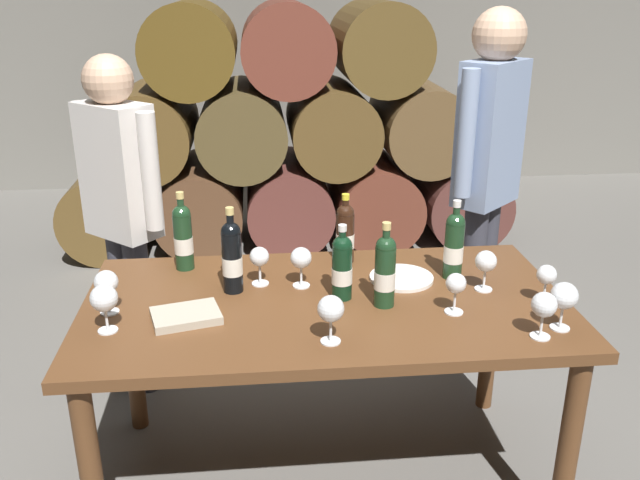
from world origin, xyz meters
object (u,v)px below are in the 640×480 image
wine_glass_2 (331,310)px  wine_glass_7 (259,258)px  sommelier_presenting (488,162)px  taster_seated_left (121,201)px  wine_bottle_0 (345,232)px  wine_glass_6 (456,285)px  wine_glass_3 (564,297)px  wine_bottle_3 (232,256)px  wine_glass_8 (106,283)px  wine_glass_4 (546,276)px  tasting_notebook (186,316)px  wine_bottle_1 (342,267)px  wine_bottle_2 (454,245)px  wine_glass_5 (104,299)px  wine_glass_0 (301,259)px  wine_glass_1 (544,306)px  serving_plate (401,278)px  dining_table (325,323)px  wine_glass_9 (486,263)px  wine_bottle_4 (385,270)px  wine_bottle_5 (183,236)px

wine_glass_2 → wine_glass_7: bearing=115.1°
sommelier_presenting → taster_seated_left: size_ratio=1.11×
wine_bottle_0 → wine_glass_6: wine_bottle_0 is taller
wine_glass_3 → wine_glass_6: bearing=155.2°
wine_bottle_3 → wine_glass_8: wine_bottle_3 is taller
wine_glass_3 → wine_glass_4: wine_glass_3 is taller
tasting_notebook → wine_bottle_1: bearing=-2.4°
wine_bottle_2 → wine_glass_5: bearing=-166.0°
wine_bottle_0 → wine_glass_0: (-0.19, -0.22, -0.01)m
wine_bottle_0 → wine_glass_6: 0.57m
wine_glass_4 → wine_glass_7: 1.02m
wine_glass_3 → wine_glass_6: size_ratio=1.12×
wine_glass_1 → serving_plate: size_ratio=0.65×
wine_bottle_2 → dining_table: bearing=-163.4°
wine_glass_9 → taster_seated_left: size_ratio=0.10×
wine_bottle_4 → taster_seated_left: 1.28m
wine_glass_2 → wine_glass_8: bearing=159.6°
wine_bottle_1 → wine_glass_0: size_ratio=1.81×
wine_bottle_4 → sommelier_presenting: (0.62, 0.81, 0.15)m
wine_glass_9 → tasting_notebook: 1.07m
wine_glass_3 → wine_glass_6: 0.34m
dining_table → wine_glass_3: 0.81m
wine_glass_4 → sommelier_presenting: 0.87m
wine_bottle_2 → wine_glass_5: (-1.22, -0.31, -0.02)m
wine_glass_0 → wine_glass_7: size_ratio=1.04×
wine_glass_4 → serving_plate: (-0.45, 0.24, -0.09)m
dining_table → tasting_notebook: size_ratio=7.73×
taster_seated_left → wine_glass_3: bearing=-32.9°
wine_bottle_4 → wine_glass_5: 0.92m
wine_glass_4 → wine_glass_6: size_ratio=1.00×
wine_bottle_0 → wine_glass_6: size_ratio=1.95×
wine_bottle_2 → wine_glass_8: (-1.24, -0.17, -0.02)m
wine_glass_4 → wine_bottle_3: bearing=169.2°
wine_bottle_1 → wine_glass_9: 0.52m
wine_bottle_0 → wine_glass_0: bearing=-131.1°
tasting_notebook → sommelier_presenting: sommelier_presenting is taller
wine_glass_3 → taster_seated_left: bearing=147.1°
wine_bottle_0 → wine_bottle_4: 0.41m
wine_bottle_5 → wine_bottle_2: bearing=-10.3°
wine_bottle_4 → wine_glass_5: bearing=-173.9°
wine_bottle_1 → wine_glass_9: size_ratio=1.81×
wine_bottle_1 → wine_bottle_2: 0.46m
sommelier_presenting → wine_glass_1: bearing=-98.8°
wine_glass_8 → serving_plate: (1.04, 0.17, -0.10)m
wine_bottle_5 → sommelier_presenting: bearing=17.4°
wine_bottle_3 → wine_glass_1: size_ratio=2.06×
wine_bottle_0 → serving_plate: wine_bottle_0 is taller
wine_bottle_4 → wine_glass_1: wine_bottle_4 is taller
wine_bottle_5 → wine_glass_1: 1.34m
wine_bottle_0 → wine_glass_4: wine_bottle_0 is taller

